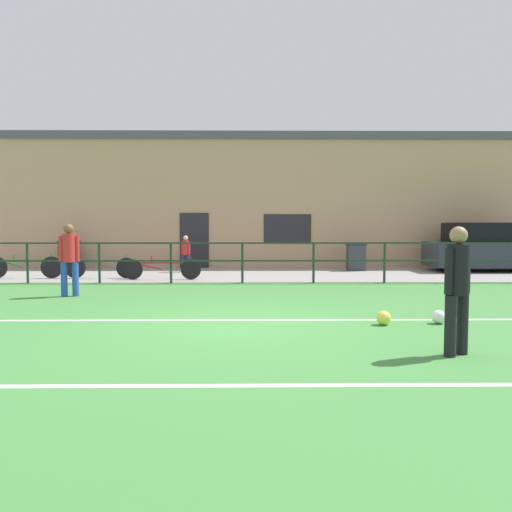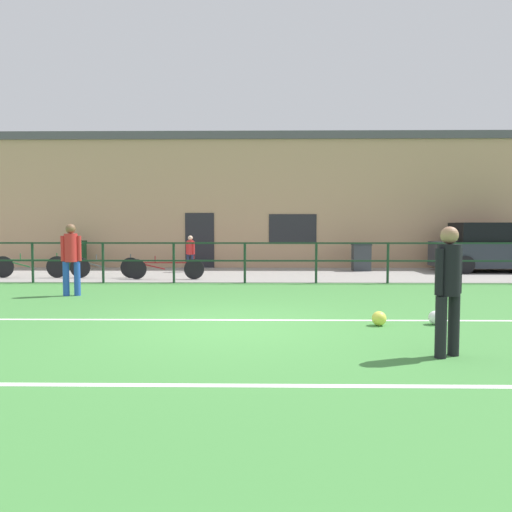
{
  "view_description": "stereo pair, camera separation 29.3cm",
  "coord_description": "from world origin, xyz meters",
  "px_view_note": "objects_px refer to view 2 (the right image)",
  "views": [
    {
      "loc": [
        0.23,
        -7.85,
        1.6
      ],
      "look_at": [
        0.35,
        3.37,
        0.92
      ],
      "focal_mm": 34.78,
      "sensor_mm": 36.0,
      "label": 1
    },
    {
      "loc": [
        0.52,
        -7.85,
        1.6
      ],
      "look_at": [
        0.35,
        3.37,
        0.92
      ],
      "focal_mm": 34.78,
      "sensor_mm": 36.0,
      "label": 2
    }
  ],
  "objects_px": {
    "parked_car_red": "(497,249)",
    "bicycle_parked_1": "(165,269)",
    "soccer_ball_spare": "(379,318)",
    "bicycle_parked_0": "(105,267)",
    "trash_bin_0": "(361,257)",
    "player_striker": "(71,255)",
    "player_goalkeeper": "(448,283)",
    "soccer_ball_match": "(435,318)",
    "bicycle_parked_2": "(30,266)",
    "trash_bin_1": "(76,255)",
    "spectator_child": "(190,251)"
  },
  "relations": [
    {
      "from": "player_goalkeeper",
      "to": "player_striker",
      "type": "distance_m",
      "value": 8.48
    },
    {
      "from": "player_goalkeeper",
      "to": "player_striker",
      "type": "bearing_deg",
      "value": -69.38
    },
    {
      "from": "parked_car_red",
      "to": "trash_bin_0",
      "type": "distance_m",
      "value": 4.67
    },
    {
      "from": "spectator_child",
      "to": "parked_car_red",
      "type": "xyz_separation_m",
      "value": [
        10.67,
        0.19,
        0.09
      ]
    },
    {
      "from": "player_goalkeeper",
      "to": "bicycle_parked_1",
      "type": "relative_size",
      "value": 0.69
    },
    {
      "from": "soccer_ball_match",
      "to": "bicycle_parked_1",
      "type": "distance_m",
      "value": 8.79
    },
    {
      "from": "player_striker",
      "to": "bicycle_parked_0",
      "type": "relative_size",
      "value": 0.76
    },
    {
      "from": "soccer_ball_match",
      "to": "spectator_child",
      "type": "distance_m",
      "value": 10.58
    },
    {
      "from": "player_striker",
      "to": "trash_bin_0",
      "type": "distance_m",
      "value": 10.14
    },
    {
      "from": "spectator_child",
      "to": "bicycle_parked_1",
      "type": "bearing_deg",
      "value": 103.21
    },
    {
      "from": "player_goalkeeper",
      "to": "bicycle_parked_1",
      "type": "bearing_deg",
      "value": -90.2
    },
    {
      "from": "bicycle_parked_0",
      "to": "trash_bin_1",
      "type": "height_order",
      "value": "trash_bin_1"
    },
    {
      "from": "bicycle_parked_0",
      "to": "bicycle_parked_1",
      "type": "xyz_separation_m",
      "value": [
        1.91,
        -0.38,
        -0.01
      ]
    },
    {
      "from": "trash_bin_1",
      "to": "soccer_ball_match",
      "type": "bearing_deg",
      "value": -46.09
    },
    {
      "from": "spectator_child",
      "to": "parked_car_red",
      "type": "height_order",
      "value": "parked_car_red"
    },
    {
      "from": "soccer_ball_spare",
      "to": "bicycle_parked_0",
      "type": "distance_m",
      "value": 9.79
    },
    {
      "from": "parked_car_red",
      "to": "bicycle_parked_1",
      "type": "bearing_deg",
      "value": -166.53
    },
    {
      "from": "parked_car_red",
      "to": "soccer_ball_spare",
      "type": "bearing_deg",
      "value": -123.68
    },
    {
      "from": "player_striker",
      "to": "trash_bin_1",
      "type": "relative_size",
      "value": 1.58
    },
    {
      "from": "soccer_ball_spare",
      "to": "bicycle_parked_1",
      "type": "bearing_deg",
      "value": 125.4
    },
    {
      "from": "spectator_child",
      "to": "bicycle_parked_2",
      "type": "relative_size",
      "value": 0.54
    },
    {
      "from": "bicycle_parked_2",
      "to": "bicycle_parked_0",
      "type": "bearing_deg",
      "value": -0.0
    },
    {
      "from": "player_goalkeeper",
      "to": "trash_bin_0",
      "type": "xyz_separation_m",
      "value": [
        1.23,
        11.59,
        -0.39
      ]
    },
    {
      "from": "soccer_ball_spare",
      "to": "trash_bin_0",
      "type": "height_order",
      "value": "trash_bin_0"
    },
    {
      "from": "bicycle_parked_0",
      "to": "soccer_ball_spare",
      "type": "bearing_deg",
      "value": -46.73
    },
    {
      "from": "parked_car_red",
      "to": "bicycle_parked_1",
      "type": "height_order",
      "value": "parked_car_red"
    },
    {
      "from": "player_striker",
      "to": "trash_bin_1",
      "type": "distance_m",
      "value": 7.29
    },
    {
      "from": "bicycle_parked_0",
      "to": "bicycle_parked_2",
      "type": "relative_size",
      "value": 0.94
    },
    {
      "from": "player_goalkeeper",
      "to": "trash_bin_1",
      "type": "bearing_deg",
      "value": -83.97
    },
    {
      "from": "soccer_ball_spare",
      "to": "bicycle_parked_1",
      "type": "distance_m",
      "value": 8.29
    },
    {
      "from": "soccer_ball_match",
      "to": "spectator_child",
      "type": "bearing_deg",
      "value": 120.33
    },
    {
      "from": "spectator_child",
      "to": "trash_bin_1",
      "type": "xyz_separation_m",
      "value": [
        -4.38,
        0.97,
        -0.18
      ]
    },
    {
      "from": "player_goalkeeper",
      "to": "player_striker",
      "type": "relative_size",
      "value": 0.97
    },
    {
      "from": "soccer_ball_match",
      "to": "parked_car_red",
      "type": "relative_size",
      "value": 0.05
    },
    {
      "from": "bicycle_parked_1",
      "to": "parked_car_red",
      "type": "bearing_deg",
      "value": 13.47
    },
    {
      "from": "parked_car_red",
      "to": "trash_bin_1",
      "type": "height_order",
      "value": "parked_car_red"
    },
    {
      "from": "player_striker",
      "to": "bicycle_parked_2",
      "type": "bearing_deg",
      "value": 115.32
    },
    {
      "from": "parked_car_red",
      "to": "bicycle_parked_1",
      "type": "relative_size",
      "value": 1.87
    },
    {
      "from": "bicycle_parked_0",
      "to": "trash_bin_1",
      "type": "xyz_separation_m",
      "value": [
        -2.07,
        3.06,
        0.2
      ]
    },
    {
      "from": "bicycle_parked_0",
      "to": "trash_bin_0",
      "type": "relative_size",
      "value": 2.22
    },
    {
      "from": "bicycle_parked_2",
      "to": "trash_bin_0",
      "type": "xyz_separation_m",
      "value": [
        10.65,
        2.57,
        0.15
      ]
    },
    {
      "from": "bicycle_parked_2",
      "to": "trash_bin_1",
      "type": "height_order",
      "value": "trash_bin_1"
    },
    {
      "from": "soccer_ball_match",
      "to": "bicycle_parked_1",
      "type": "height_order",
      "value": "bicycle_parked_1"
    },
    {
      "from": "player_goalkeeper",
      "to": "bicycle_parked_0",
      "type": "distance_m",
      "value": 11.49
    },
    {
      "from": "spectator_child",
      "to": "bicycle_parked_2",
      "type": "distance_m",
      "value": 5.1
    },
    {
      "from": "player_goalkeeper",
      "to": "soccer_ball_match",
      "type": "bearing_deg",
      "value": -136.56
    },
    {
      "from": "soccer_ball_match",
      "to": "soccer_ball_spare",
      "type": "height_order",
      "value": "soccer_ball_spare"
    },
    {
      "from": "spectator_child",
      "to": "player_striker",
      "type": "bearing_deg",
      "value": 94.62
    },
    {
      "from": "bicycle_parked_2",
      "to": "trash_bin_1",
      "type": "bearing_deg",
      "value": 85.22
    },
    {
      "from": "parked_car_red",
      "to": "trash_bin_0",
      "type": "height_order",
      "value": "parked_car_red"
    }
  ]
}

